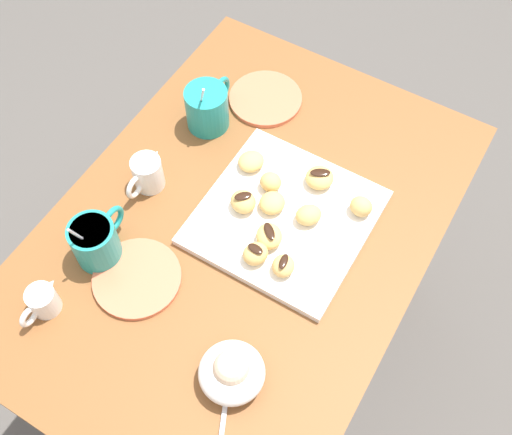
{
  "coord_description": "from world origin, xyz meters",
  "views": [
    {
      "loc": [
        -0.51,
        -0.33,
        1.75
      ],
      "look_at": [
        0.02,
        -0.02,
        0.74
      ],
      "focal_mm": 43.59,
      "sensor_mm": 36.0,
      "label": 1
    }
  ],
  "objects_px": {
    "dining_table": "(243,263)",
    "saucer_coral_left": "(137,278)",
    "ice_cream_bowl": "(232,372)",
    "beignet_3": "(243,202)",
    "beignet_1": "(251,161)",
    "beignet_4": "(283,266)",
    "beignet_8": "(320,178)",
    "pastry_plate_square": "(285,217)",
    "beignet_9": "(361,206)",
    "cream_pitcher_white": "(147,173)",
    "beignet_6": "(269,236)",
    "beignet_5": "(309,215)",
    "chocolate_sauce_pitcher": "(42,301)",
    "saucer_coral_right": "(266,99)",
    "beignet_2": "(271,182)",
    "beignet_0": "(255,254)",
    "coffee_mug_teal_left": "(96,241)",
    "beignet_7": "(272,203)",
    "coffee_mug_teal_right": "(208,107)"
  },
  "relations": [
    {
      "from": "beignet_4",
      "to": "beignet_3",
      "type": "bearing_deg",
      "value": 59.15
    },
    {
      "from": "ice_cream_bowl",
      "to": "beignet_9",
      "type": "bearing_deg",
      "value": -6.08
    },
    {
      "from": "pastry_plate_square",
      "to": "beignet_9",
      "type": "height_order",
      "value": "beignet_9"
    },
    {
      "from": "pastry_plate_square",
      "to": "cream_pitcher_white",
      "type": "distance_m",
      "value": 0.28
    },
    {
      "from": "pastry_plate_square",
      "to": "chocolate_sauce_pitcher",
      "type": "relative_size",
      "value": 3.39
    },
    {
      "from": "beignet_0",
      "to": "beignet_5",
      "type": "bearing_deg",
      "value": -19.67
    },
    {
      "from": "beignet_1",
      "to": "beignet_3",
      "type": "bearing_deg",
      "value": -157.72
    },
    {
      "from": "chocolate_sauce_pitcher",
      "to": "beignet_7",
      "type": "relative_size",
      "value": 1.78
    },
    {
      "from": "chocolate_sauce_pitcher",
      "to": "beignet_9",
      "type": "relative_size",
      "value": 2.11
    },
    {
      "from": "dining_table",
      "to": "beignet_5",
      "type": "bearing_deg",
      "value": -55.69
    },
    {
      "from": "beignet_3",
      "to": "beignet_6",
      "type": "bearing_deg",
      "value": -116.24
    },
    {
      "from": "cream_pitcher_white",
      "to": "chocolate_sauce_pitcher",
      "type": "xyz_separation_m",
      "value": [
        -0.31,
        0.0,
        -0.01
      ]
    },
    {
      "from": "saucer_coral_right",
      "to": "beignet_5",
      "type": "relative_size",
      "value": 3.17
    },
    {
      "from": "beignet_2",
      "to": "beignet_9",
      "type": "relative_size",
      "value": 0.98
    },
    {
      "from": "chocolate_sauce_pitcher",
      "to": "beignet_5",
      "type": "height_order",
      "value": "chocolate_sauce_pitcher"
    },
    {
      "from": "pastry_plate_square",
      "to": "beignet_0",
      "type": "xyz_separation_m",
      "value": [
        -0.11,
        0.0,
        0.03
      ]
    },
    {
      "from": "beignet_3",
      "to": "beignet_6",
      "type": "distance_m",
      "value": 0.09
    },
    {
      "from": "pastry_plate_square",
      "to": "saucer_coral_right",
      "type": "distance_m",
      "value": 0.31
    },
    {
      "from": "coffee_mug_teal_left",
      "to": "beignet_0",
      "type": "xyz_separation_m",
      "value": [
        0.13,
        -0.26,
        -0.02
      ]
    },
    {
      "from": "cream_pitcher_white",
      "to": "beignet_3",
      "type": "distance_m",
      "value": 0.2
    },
    {
      "from": "beignet_7",
      "to": "saucer_coral_right",
      "type": "bearing_deg",
      "value": 32.71
    },
    {
      "from": "saucer_coral_right",
      "to": "beignet_3",
      "type": "relative_size",
      "value": 3.09
    },
    {
      "from": "beignet_1",
      "to": "beignet_2",
      "type": "bearing_deg",
      "value": -113.09
    },
    {
      "from": "beignet_4",
      "to": "beignet_6",
      "type": "xyz_separation_m",
      "value": [
        0.04,
        0.05,
        0.0
      ]
    },
    {
      "from": "chocolate_sauce_pitcher",
      "to": "beignet_8",
      "type": "bearing_deg",
      "value": -31.66
    },
    {
      "from": "ice_cream_bowl",
      "to": "beignet_3",
      "type": "relative_size",
      "value": 2.14
    },
    {
      "from": "beignet_0",
      "to": "beignet_7",
      "type": "xyz_separation_m",
      "value": [
        0.11,
        0.03,
        -0.0
      ]
    },
    {
      "from": "beignet_1",
      "to": "beignet_8",
      "type": "xyz_separation_m",
      "value": [
        0.03,
        -0.14,
        0.0
      ]
    },
    {
      "from": "saucer_coral_left",
      "to": "beignet_8",
      "type": "relative_size",
      "value": 2.92
    },
    {
      "from": "ice_cream_bowl",
      "to": "beignet_7",
      "type": "bearing_deg",
      "value": 18.64
    },
    {
      "from": "saucer_coral_right",
      "to": "beignet_8",
      "type": "xyz_separation_m",
      "value": [
        -0.15,
        -0.21,
        0.03
      ]
    },
    {
      "from": "beignet_5",
      "to": "chocolate_sauce_pitcher",
      "type": "bearing_deg",
      "value": 140.94
    },
    {
      "from": "beignet_1",
      "to": "beignet_4",
      "type": "distance_m",
      "value": 0.24
    },
    {
      "from": "cream_pitcher_white",
      "to": "beignet_5",
      "type": "distance_m",
      "value": 0.33
    },
    {
      "from": "beignet_3",
      "to": "beignet_8",
      "type": "height_order",
      "value": "beignet_3"
    },
    {
      "from": "beignet_7",
      "to": "beignet_8",
      "type": "relative_size",
      "value": 0.93
    },
    {
      "from": "beignet_6",
      "to": "beignet_8",
      "type": "distance_m",
      "value": 0.17
    },
    {
      "from": "saucer_coral_right",
      "to": "beignet_6",
      "type": "relative_size",
      "value": 2.91
    },
    {
      "from": "pastry_plate_square",
      "to": "coffee_mug_teal_left",
      "type": "xyz_separation_m",
      "value": [
        -0.24,
        0.26,
        0.04
      ]
    },
    {
      "from": "beignet_1",
      "to": "beignet_5",
      "type": "height_order",
      "value": "beignet_5"
    },
    {
      "from": "pastry_plate_square",
      "to": "chocolate_sauce_pitcher",
      "type": "distance_m",
      "value": 0.47
    },
    {
      "from": "beignet_1",
      "to": "beignet_3",
      "type": "relative_size",
      "value": 1.04
    },
    {
      "from": "coffee_mug_teal_left",
      "to": "beignet_3",
      "type": "height_order",
      "value": "coffee_mug_teal_left"
    },
    {
      "from": "cream_pitcher_white",
      "to": "beignet_6",
      "type": "relative_size",
      "value": 1.91
    },
    {
      "from": "dining_table",
      "to": "beignet_4",
      "type": "distance_m",
      "value": 0.22
    },
    {
      "from": "coffee_mug_teal_right",
      "to": "cream_pitcher_white",
      "type": "bearing_deg",
      "value": 175.66
    },
    {
      "from": "dining_table",
      "to": "saucer_coral_left",
      "type": "xyz_separation_m",
      "value": [
        -0.19,
        0.11,
        0.15
      ]
    },
    {
      "from": "saucer_coral_left",
      "to": "beignet_6",
      "type": "relative_size",
      "value": 2.97
    },
    {
      "from": "pastry_plate_square",
      "to": "saucer_coral_right",
      "type": "xyz_separation_m",
      "value": [
        0.25,
        0.19,
        -0.0
      ]
    },
    {
      "from": "saucer_coral_left",
      "to": "beignet_8",
      "type": "bearing_deg",
      "value": -28.36
    }
  ]
}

